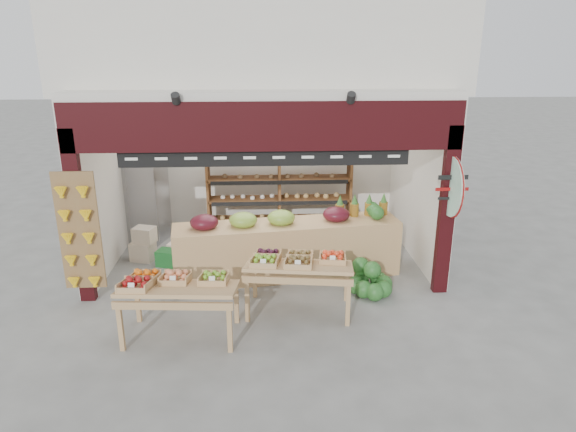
# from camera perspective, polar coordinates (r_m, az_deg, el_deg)

# --- Properties ---
(ground) EXTENTS (60.00, 60.00, 0.00)m
(ground) POSITION_cam_1_polar(r_m,az_deg,el_deg) (9.13, -2.44, -5.71)
(ground) COLOR slate
(ground) RESTS_ON ground
(shop_structure) EXTENTS (6.36, 5.12, 5.40)m
(shop_structure) POSITION_cam_1_polar(r_m,az_deg,el_deg) (9.94, -2.88, 19.52)
(shop_structure) COLOR beige
(shop_structure) RESTS_ON ground
(banana_board) EXTENTS (0.60, 0.15, 1.80)m
(banana_board) POSITION_cam_1_polar(r_m,az_deg,el_deg) (8.08, -22.21, -1.91)
(banana_board) COLOR brown
(banana_board) RESTS_ON ground
(gift_sign) EXTENTS (0.04, 0.93, 0.92)m
(gift_sign) POSITION_cam_1_polar(r_m,az_deg,el_deg) (7.96, 17.72, 3.11)
(gift_sign) COLOR #BFF0D1
(gift_sign) RESTS_ON ground
(back_shelving) EXTENTS (2.90, 0.48, 1.80)m
(back_shelving) POSITION_cam_1_polar(r_m,az_deg,el_deg) (10.35, -0.97, 3.85)
(back_shelving) COLOR brown
(back_shelving) RESTS_ON ground
(refrigerator) EXTENTS (0.85, 0.85, 1.77)m
(refrigerator) POSITION_cam_1_polar(r_m,az_deg,el_deg) (10.49, -15.51, 2.02)
(refrigerator) COLOR #A9AAAF
(refrigerator) RESTS_ON ground
(cardboard_stack) EXTENTS (1.06, 0.75, 0.63)m
(cardboard_stack) POSITION_cam_1_polar(r_m,az_deg,el_deg) (9.60, -14.41, -3.55)
(cardboard_stack) COLOR silver
(cardboard_stack) RESTS_ON ground
(mid_counter) EXTENTS (3.82, 1.23, 1.16)m
(mid_counter) POSITION_cam_1_polar(r_m,az_deg,el_deg) (8.63, -0.16, -3.47)
(mid_counter) COLOR tan
(mid_counter) RESTS_ON ground
(display_table_left) EXTENTS (1.57, 0.95, 0.97)m
(display_table_left) POSITION_cam_1_polar(r_m,az_deg,el_deg) (7.00, -12.72, -7.44)
(display_table_left) COLOR tan
(display_table_left) RESTS_ON ground
(display_table_right) EXTENTS (1.63, 1.05, 0.99)m
(display_table_right) POSITION_cam_1_polar(r_m,az_deg,el_deg) (7.43, 0.79, -5.18)
(display_table_right) COLOR tan
(display_table_right) RESTS_ON ground
(watermelon_pile) EXTENTS (0.74, 0.71, 0.54)m
(watermelon_pile) POSITION_cam_1_polar(r_m,az_deg,el_deg) (8.24, 9.13, -7.23)
(watermelon_pile) COLOR #194617
(watermelon_pile) RESTS_ON ground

